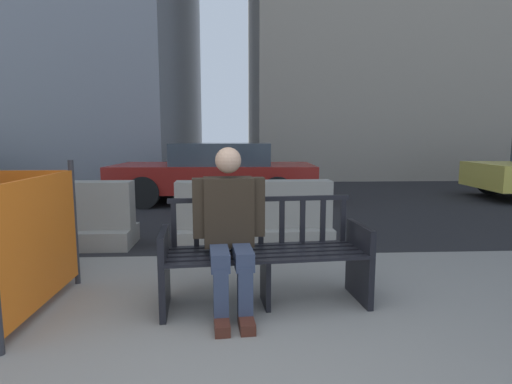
# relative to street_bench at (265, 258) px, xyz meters

# --- Properties ---
(street_asphalt) EXTENTS (120.00, 12.00, 0.01)m
(street_asphalt) POSITION_rel_street_bench_xyz_m (-0.46, 7.42, -0.39)
(street_asphalt) COLOR black
(street_asphalt) RESTS_ON ground
(street_bench) EXTENTS (1.73, 0.67, 0.88)m
(street_bench) POSITION_rel_street_bench_xyz_m (0.00, 0.00, 0.00)
(street_bench) COLOR black
(street_bench) RESTS_ON ground
(seated_person) EXTENTS (0.59, 0.75, 1.31)m
(seated_person) POSITION_rel_street_bench_xyz_m (-0.29, -0.08, 0.29)
(seated_person) COLOR #2D2319
(seated_person) RESTS_ON ground
(jersey_barrier_centre) EXTENTS (2.01, 0.72, 0.84)m
(jersey_barrier_centre) POSITION_rel_street_bench_xyz_m (-0.00, 1.88, -0.06)
(jersey_barrier_centre) COLOR gray
(jersey_barrier_centre) RESTS_ON ground
(jersey_barrier_left) EXTENTS (2.01, 0.70, 0.84)m
(jersey_barrier_left) POSITION_rel_street_bench_xyz_m (-2.56, 1.90, -0.06)
(jersey_barrier_left) COLOR gray
(jersey_barrier_left) RESTS_ON ground
(car_sedan_far) EXTENTS (4.32, 2.08, 1.27)m
(car_sedan_far) POSITION_rel_street_bench_xyz_m (-0.66, 5.45, 0.25)
(car_sedan_far) COLOR maroon
(car_sedan_far) RESTS_ON ground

